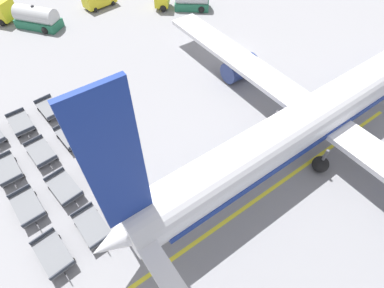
# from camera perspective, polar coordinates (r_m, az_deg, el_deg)

# --- Properties ---
(ground_plane) EXTENTS (500.00, 500.00, 0.00)m
(ground_plane) POSITION_cam_1_polar(r_m,az_deg,el_deg) (37.37, 7.57, 16.61)
(ground_plane) COLOR gray
(airplane) EXTENTS (41.17, 43.14, 14.03)m
(airplane) POSITION_cam_1_polar(r_m,az_deg,el_deg) (27.69, 24.81, 6.34)
(airplane) COLOR white
(airplane) RESTS_ON ground_plane
(fuel_tanker_secondary) EXTENTS (9.05, 7.04, 2.91)m
(fuel_tanker_secondary) POSITION_cam_1_polar(r_m,az_deg,el_deg) (47.28, -28.70, 20.57)
(fuel_tanker_secondary) COLOR yellow
(fuel_tanker_secondary) RESTS_ON ground_plane
(baggage_dolly_row_near_col_b) EXTENTS (3.81, 1.85, 0.92)m
(baggage_dolly_row_near_col_b) POSITION_cam_1_polar(r_m,az_deg,el_deg) (28.47, -31.76, -4.18)
(baggage_dolly_row_near_col_b) COLOR slate
(baggage_dolly_row_near_col_b) RESTS_ON ground_plane
(baggage_dolly_row_near_col_c) EXTENTS (3.80, 1.82, 0.92)m
(baggage_dolly_row_near_col_c) POSITION_cam_1_polar(r_m,az_deg,el_deg) (25.55, -28.85, -10.40)
(baggage_dolly_row_near_col_c) COLOR slate
(baggage_dolly_row_near_col_c) RESTS_ON ground_plane
(baggage_dolly_row_near_col_d) EXTENTS (3.82, 1.88, 0.92)m
(baggage_dolly_row_near_col_d) POSITION_cam_1_polar(r_m,az_deg,el_deg) (22.99, -24.94, -18.47)
(baggage_dolly_row_near_col_d) COLOR slate
(baggage_dolly_row_near_col_d) RESTS_ON ground_plane
(baggage_dolly_row_mid_a_col_a) EXTENTS (3.82, 1.88, 0.92)m
(baggage_dolly_row_mid_a_col_a) POSITION_cam_1_polar(r_m,az_deg,el_deg) (31.73, -29.79, 3.43)
(baggage_dolly_row_mid_a_col_a) COLOR slate
(baggage_dolly_row_mid_a_col_a) RESTS_ON ground_plane
(baggage_dolly_row_mid_a_col_b) EXTENTS (3.81, 1.84, 0.92)m
(baggage_dolly_row_mid_a_col_b) POSITION_cam_1_polar(r_m,az_deg,el_deg) (28.35, -26.81, -1.44)
(baggage_dolly_row_mid_a_col_b) COLOR slate
(baggage_dolly_row_mid_a_col_b) RESTS_ON ground_plane
(baggage_dolly_row_mid_a_col_c) EXTENTS (3.84, 1.93, 0.92)m
(baggage_dolly_row_mid_a_col_c) POSITION_cam_1_polar(r_m,az_deg,el_deg) (25.30, -23.17, -7.66)
(baggage_dolly_row_mid_a_col_c) COLOR slate
(baggage_dolly_row_mid_a_col_c) RESTS_ON ground_plane
(baggage_dolly_row_mid_a_col_d) EXTENTS (3.81, 1.84, 0.92)m
(baggage_dolly_row_mid_a_col_d) POSITION_cam_1_polar(r_m,az_deg,el_deg) (22.91, -18.51, -14.63)
(baggage_dolly_row_mid_a_col_d) COLOR slate
(baggage_dolly_row_mid_a_col_d) RESTS_ON ground_plane
(baggage_dolly_row_mid_b_col_a) EXTENTS (3.82, 1.86, 0.92)m
(baggage_dolly_row_mid_b_col_a) POSITION_cam_1_polar(r_m,az_deg,el_deg) (32.03, -25.44, 6.13)
(baggage_dolly_row_mid_b_col_a) COLOR slate
(baggage_dolly_row_mid_b_col_a) RESTS_ON ground_plane
(baggage_dolly_row_mid_b_col_b) EXTENTS (3.82, 1.87, 0.92)m
(baggage_dolly_row_mid_b_col_b) POSITION_cam_1_polar(r_m,az_deg,el_deg) (28.59, -22.12, 1.41)
(baggage_dolly_row_mid_b_col_b) COLOR slate
(baggage_dolly_row_mid_b_col_b) RESTS_ON ground_plane
(baggage_dolly_row_mid_b_col_c) EXTENTS (3.80, 1.81, 0.92)m
(baggage_dolly_row_mid_b_col_c) POSITION_cam_1_polar(r_m,az_deg,el_deg) (25.52, -17.84, -4.46)
(baggage_dolly_row_mid_b_col_c) COLOR slate
(baggage_dolly_row_mid_b_col_c) RESTS_ON ground_plane
(baggage_dolly_row_mid_b_col_d) EXTENTS (3.80, 1.82, 0.92)m
(baggage_dolly_row_mid_b_col_d) POSITION_cam_1_polar(r_m,az_deg,el_deg) (23.03, -12.27, -11.41)
(baggage_dolly_row_mid_b_col_d) COLOR slate
(baggage_dolly_row_mid_b_col_d) RESTS_ON ground_plane
(stand_guidance_stripe) EXTENTS (2.88, 32.43, 0.01)m
(stand_guidance_stripe) POSITION_cam_1_polar(r_m,az_deg,el_deg) (23.99, 12.74, -9.89)
(stand_guidance_stripe) COLOR yellow
(stand_guidance_stripe) RESTS_ON ground_plane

